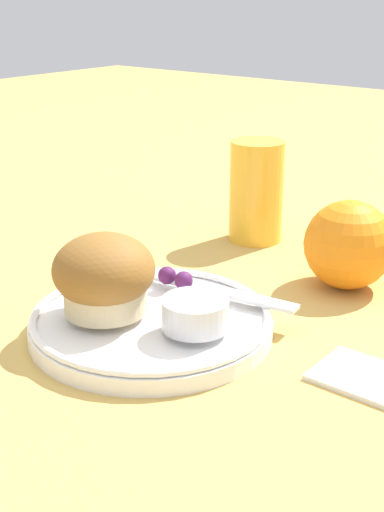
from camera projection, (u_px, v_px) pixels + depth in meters
name	position (u px, v px, depth m)	size (l,w,h in m)	color
ground_plane	(145.00, 330.00, 0.60)	(3.00, 3.00, 0.00)	tan
plate	(154.00, 321.00, 0.59)	(0.20, 0.20, 0.02)	white
muffin	(104.00, 276.00, 0.58)	(0.08, 0.08, 0.07)	beige
cream_ramekin	(193.00, 313.00, 0.55)	(0.05, 0.05, 0.02)	silver
berry_pair	(174.00, 277.00, 0.63)	(0.03, 0.02, 0.02)	#4C194C
butter_knife	(210.00, 289.00, 0.63)	(0.17, 0.04, 0.00)	silver
orange_fruit	(349.00, 245.00, 0.67)	(0.08, 0.08, 0.08)	orange
juice_glass	(256.00, 191.00, 0.79)	(0.06, 0.06, 0.11)	gold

